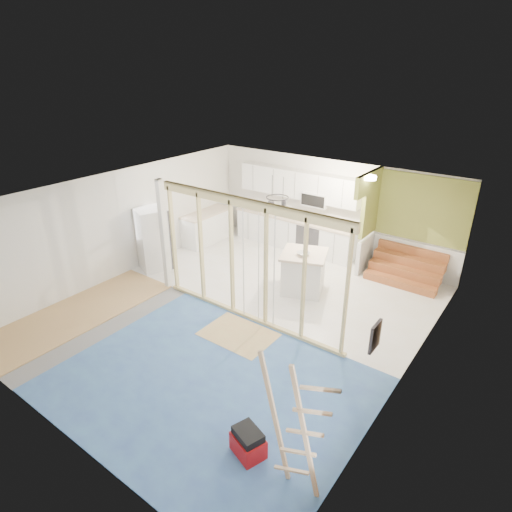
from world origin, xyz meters
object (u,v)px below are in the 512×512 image
Objects in this scene: fridge at (152,240)px; island at (303,272)px; toolbox at (248,443)px; ladder at (293,428)px.

island is at bearing 40.77° from fridge.
fridge reaches higher than toolbox.
island is at bearing 105.61° from ladder.
island is (3.68, 1.23, -0.32)m from fridge.
ladder is at bearing -81.98° from island.
toolbox is at bearing -7.92° from fridge.
fridge is at bearing 169.39° from toolbox.
ladder is (6.13, -3.20, 0.16)m from fridge.
fridge is 3.02× the size of toolbox.
ladder is at bearing -5.30° from fridge.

